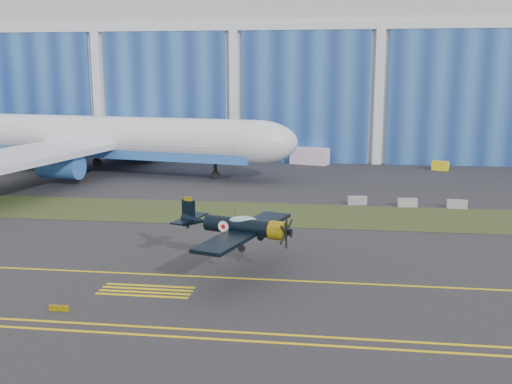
# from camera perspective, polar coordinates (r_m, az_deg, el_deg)

# --- Properties ---
(ground) EXTENTS (260.00, 260.00, 0.00)m
(ground) POSITION_cam_1_polar(r_m,az_deg,el_deg) (45.66, 15.18, -6.56)
(ground) COLOR #2E2D31
(ground) RESTS_ON ground
(grass_median) EXTENTS (260.00, 10.00, 0.02)m
(grass_median) POSITION_cam_1_polar(r_m,az_deg,el_deg) (59.05, 13.46, -2.42)
(grass_median) COLOR #475128
(grass_median) RESTS_ON ground
(hangar) EXTENTS (220.00, 45.70, 30.00)m
(hangar) POSITION_cam_1_polar(r_m,az_deg,el_deg) (115.08, 10.94, 11.70)
(hangar) COLOR silver
(hangar) RESTS_ON ground
(taxiway_centreline) EXTENTS (200.00, 0.20, 0.02)m
(taxiway_centreline) POSITION_cam_1_polar(r_m,az_deg,el_deg) (40.96, 16.08, -8.67)
(taxiway_centreline) COLOR yellow
(taxiway_centreline) RESTS_ON ground
(edge_line_near) EXTENTS (80.00, 0.20, 0.02)m
(edge_line_near) POSITION_cam_1_polar(r_m,az_deg,el_deg) (32.31, 18.55, -14.36)
(edge_line_near) COLOR yellow
(edge_line_near) RESTS_ON ground
(edge_line_far) EXTENTS (80.00, 0.20, 0.02)m
(edge_line_far) POSITION_cam_1_polar(r_m,az_deg,el_deg) (33.20, 18.22, -13.62)
(edge_line_far) COLOR yellow
(edge_line_far) RESTS_ON ground
(hold_short_ladder) EXTENTS (6.00, 2.40, 0.02)m
(hold_short_ladder) POSITION_cam_1_polar(r_m,az_deg,el_deg) (39.39, -10.43, -9.22)
(hold_short_ladder) COLOR yellow
(hold_short_ladder) RESTS_ON ground
(guard_board_left) EXTENTS (1.20, 0.15, 0.35)m
(guard_board_left) POSITION_cam_1_polar(r_m,az_deg,el_deg) (37.41, -18.25, -10.47)
(guard_board_left) COLOR yellow
(guard_board_left) RESTS_ON ground
(warbird) EXTENTS (12.30, 13.57, 3.35)m
(warbird) POSITION_cam_1_polar(r_m,az_deg,el_deg) (41.04, -1.67, -3.25)
(warbird) COLOR black
(warbird) RESTS_ON ground
(jetliner) EXTENTS (72.73, 64.90, 22.33)m
(jetliner) POSITION_cam_1_polar(r_m,az_deg,el_deg) (85.87, -15.18, 9.21)
(jetliner) COLOR white
(jetliner) RESTS_ON ground
(shipping_container) EXTENTS (6.13, 3.85, 2.48)m
(shipping_container) POSITION_cam_1_polar(r_m,az_deg,el_deg) (91.93, 5.14, 3.44)
(shipping_container) COLOR silver
(shipping_container) RESTS_ON ground
(tug) EXTENTS (2.55, 2.15, 1.27)m
(tug) POSITION_cam_1_polar(r_m,az_deg,el_deg) (89.72, 17.14, 2.41)
(tug) COLOR yellow
(tug) RESTS_ON ground
(barrier_a) EXTENTS (2.07, 0.89, 0.90)m
(barrier_a) POSITION_cam_1_polar(r_m,az_deg,el_deg) (64.07, 9.61, -0.80)
(barrier_a) COLOR gray
(barrier_a) RESTS_ON ground
(barrier_b) EXTENTS (2.06, 0.86, 0.90)m
(barrier_b) POSITION_cam_1_polar(r_m,az_deg,el_deg) (64.06, 14.21, -1.00)
(barrier_b) COLOR #9C9096
(barrier_b) RESTS_ON ground
(barrier_c) EXTENTS (2.05, 0.82, 0.90)m
(barrier_c) POSITION_cam_1_polar(r_m,az_deg,el_deg) (64.76, 18.60, -1.11)
(barrier_c) COLOR #939999
(barrier_c) RESTS_ON ground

